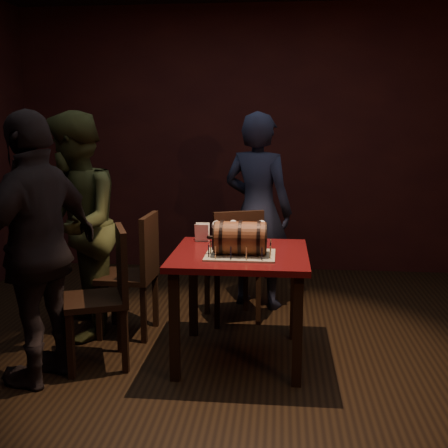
{
  "coord_description": "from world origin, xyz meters",
  "views": [
    {
      "loc": [
        0.32,
        -3.54,
        1.63
      ],
      "look_at": [
        -0.05,
        0.05,
        0.95
      ],
      "focal_mm": 45.0,
      "sensor_mm": 36.0,
      "label": 1
    }
  ],
  "objects_px": {
    "person_left_rear": "(75,226)",
    "chair_back": "(235,260)",
    "wine_glass_left": "(217,227)",
    "person_left_front": "(38,249)",
    "barrel_cake": "(240,238)",
    "wine_glass_right": "(261,226)",
    "person_back": "(258,211)",
    "chair_left_front": "(107,289)",
    "wine_glass_mid": "(233,226)",
    "chair_left_rear": "(137,268)",
    "pint_of_ale": "(218,235)",
    "pub_table": "(240,268)"
  },
  "relations": [
    {
      "from": "person_left_rear",
      "to": "chair_back",
      "type": "bearing_deg",
      "value": 89.96
    },
    {
      "from": "wine_glass_left",
      "to": "person_left_front",
      "type": "bearing_deg",
      "value": -144.66
    },
    {
      "from": "barrel_cake",
      "to": "person_left_rear",
      "type": "bearing_deg",
      "value": 161.98
    },
    {
      "from": "wine_glass_right",
      "to": "chair_back",
      "type": "xyz_separation_m",
      "value": [
        -0.22,
        0.35,
        -0.35
      ]
    },
    {
      "from": "person_back",
      "to": "person_left_front",
      "type": "relative_size",
      "value": 1.0
    },
    {
      "from": "wine_glass_left",
      "to": "chair_left_front",
      "type": "distance_m",
      "value": 0.89
    },
    {
      "from": "wine_glass_mid",
      "to": "chair_left_front",
      "type": "xyz_separation_m",
      "value": [
        -0.79,
        -0.5,
        -0.34
      ]
    },
    {
      "from": "chair_left_rear",
      "to": "pint_of_ale",
      "type": "bearing_deg",
      "value": -14.86
    },
    {
      "from": "wine_glass_mid",
      "to": "person_left_rear",
      "type": "height_order",
      "value": "person_left_rear"
    },
    {
      "from": "wine_glass_left",
      "to": "wine_glass_mid",
      "type": "distance_m",
      "value": 0.12
    },
    {
      "from": "pint_of_ale",
      "to": "person_left_rear",
      "type": "relative_size",
      "value": 0.09
    },
    {
      "from": "wine_glass_left",
      "to": "pub_table",
      "type": "bearing_deg",
      "value": -55.98
    },
    {
      "from": "person_back",
      "to": "person_left_rear",
      "type": "bearing_deg",
      "value": 53.92
    },
    {
      "from": "wine_glass_mid",
      "to": "wine_glass_right",
      "type": "bearing_deg",
      "value": 3.47
    },
    {
      "from": "barrel_cake",
      "to": "wine_glass_left",
      "type": "xyz_separation_m",
      "value": [
        -0.2,
        0.39,
        -0.0
      ]
    },
    {
      "from": "chair_back",
      "to": "person_left_rear",
      "type": "xyz_separation_m",
      "value": [
        -1.16,
        -0.37,
        0.32
      ]
    },
    {
      "from": "person_left_front",
      "to": "wine_glass_left",
      "type": "bearing_deg",
      "value": 144.6
    },
    {
      "from": "pub_table",
      "to": "chair_back",
      "type": "height_order",
      "value": "chair_back"
    },
    {
      "from": "wine_glass_right",
      "to": "person_left_rear",
      "type": "bearing_deg",
      "value": -178.95
    },
    {
      "from": "chair_back",
      "to": "person_left_rear",
      "type": "relative_size",
      "value": 0.55
    },
    {
      "from": "pint_of_ale",
      "to": "person_left_front",
      "type": "distance_m",
      "value": 1.21
    },
    {
      "from": "chair_left_rear",
      "to": "wine_glass_right",
      "type": "bearing_deg",
      "value": -1.98
    },
    {
      "from": "wine_glass_mid",
      "to": "person_back",
      "type": "height_order",
      "value": "person_back"
    },
    {
      "from": "barrel_cake",
      "to": "chair_left_front",
      "type": "bearing_deg",
      "value": -175.21
    },
    {
      "from": "person_left_rear",
      "to": "person_left_front",
      "type": "relative_size",
      "value": 1.0
    },
    {
      "from": "wine_glass_mid",
      "to": "chair_back",
      "type": "xyz_separation_m",
      "value": [
        -0.02,
        0.36,
        -0.34
      ]
    },
    {
      "from": "chair_back",
      "to": "chair_left_front",
      "type": "xyz_separation_m",
      "value": [
        -0.78,
        -0.86,
        0.0
      ]
    },
    {
      "from": "pint_of_ale",
      "to": "chair_back",
      "type": "bearing_deg",
      "value": 80.56
    },
    {
      "from": "wine_glass_left",
      "to": "chair_back",
      "type": "relative_size",
      "value": 0.17
    },
    {
      "from": "pub_table",
      "to": "wine_glass_mid",
      "type": "height_order",
      "value": "wine_glass_mid"
    },
    {
      "from": "wine_glass_right",
      "to": "pint_of_ale",
      "type": "bearing_deg",
      "value": -155.52
    },
    {
      "from": "person_left_front",
      "to": "person_left_rear",
      "type": "bearing_deg",
      "value": -156.94
    },
    {
      "from": "wine_glass_right",
      "to": "chair_left_rear",
      "type": "xyz_separation_m",
      "value": [
        -0.93,
        0.03,
        -0.35
      ]
    },
    {
      "from": "barrel_cake",
      "to": "chair_left_rear",
      "type": "relative_size",
      "value": 0.42
    },
    {
      "from": "pub_table",
      "to": "chair_left_front",
      "type": "relative_size",
      "value": 0.97
    },
    {
      "from": "pub_table",
      "to": "person_left_rear",
      "type": "distance_m",
      "value": 1.31
    },
    {
      "from": "wine_glass_left",
      "to": "person_left_front",
      "type": "xyz_separation_m",
      "value": [
        -1.01,
        -0.72,
        -0.02
      ]
    },
    {
      "from": "pub_table",
      "to": "chair_left_rear",
      "type": "xyz_separation_m",
      "value": [
        -0.8,
        0.36,
        -0.12
      ]
    },
    {
      "from": "wine_glass_left",
      "to": "chair_left_front",
      "type": "height_order",
      "value": "chair_left_front"
    },
    {
      "from": "wine_glass_right",
      "to": "person_left_front",
      "type": "bearing_deg",
      "value": -150.0
    },
    {
      "from": "chair_left_rear",
      "to": "person_left_rear",
      "type": "xyz_separation_m",
      "value": [
        -0.45,
        -0.06,
        0.32
      ]
    },
    {
      "from": "wine_glass_left",
      "to": "person_left_rear",
      "type": "relative_size",
      "value": 0.1
    },
    {
      "from": "wine_glass_mid",
      "to": "person_left_front",
      "type": "height_order",
      "value": "person_left_front"
    },
    {
      "from": "wine_glass_left",
      "to": "wine_glass_mid",
      "type": "relative_size",
      "value": 1.0
    },
    {
      "from": "wine_glass_mid",
      "to": "pint_of_ale",
      "type": "distance_m",
      "value": 0.16
    },
    {
      "from": "pub_table",
      "to": "person_left_front",
      "type": "distance_m",
      "value": 1.3
    },
    {
      "from": "chair_left_front",
      "to": "person_left_front",
      "type": "xyz_separation_m",
      "value": [
        -0.34,
        -0.26,
        0.32
      ]
    },
    {
      "from": "wine_glass_left",
      "to": "person_left_rear",
      "type": "bearing_deg",
      "value": 178.65
    },
    {
      "from": "chair_back",
      "to": "person_back",
      "type": "distance_m",
      "value": 0.58
    },
    {
      "from": "chair_left_rear",
      "to": "chair_left_front",
      "type": "bearing_deg",
      "value": -96.63
    }
  ]
}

